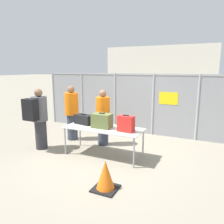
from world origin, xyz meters
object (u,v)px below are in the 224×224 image
at_px(suitcase_red, 126,124).
at_px(suitcase_black, 84,119).
at_px(inspection_table, 103,130).
at_px(suitcase_olive, 102,121).
at_px(utility_trailer, 188,118).
at_px(traffic_cone, 105,176).
at_px(security_worker_near, 103,117).
at_px(security_worker_far, 72,112).
at_px(traveler_hooded, 38,117).

bearing_deg(suitcase_red, suitcase_black, 172.43).
distance_m(inspection_table, suitcase_olive, 0.23).
relative_size(inspection_table, utility_trailer, 0.53).
bearing_deg(suitcase_olive, traffic_cone, -60.01).
xyz_separation_m(suitcase_olive, suitcase_red, (0.68, -0.06, 0.01)).
xyz_separation_m(suitcase_red, traffic_cone, (0.14, -1.36, -0.68)).
bearing_deg(traffic_cone, security_worker_near, 118.68).
height_order(inspection_table, security_worker_far, security_worker_far).
distance_m(suitcase_red, traveler_hooded, 2.50).
distance_m(suitcase_olive, utility_trailer, 4.11).
distance_m(security_worker_far, utility_trailer, 4.36).
relative_size(traveler_hooded, security_worker_near, 1.04).
bearing_deg(security_worker_far, traffic_cone, 143.77).
relative_size(suitcase_olive, traveler_hooded, 0.29).
height_order(inspection_table, suitcase_red, suitcase_red).
height_order(suitcase_red, security_worker_far, security_worker_far).
height_order(suitcase_olive, traffic_cone, suitcase_olive).
bearing_deg(suitcase_red, suitcase_olive, 175.22).
height_order(security_worker_far, traffic_cone, security_worker_far).
bearing_deg(traveler_hooded, utility_trailer, 24.67).
distance_m(suitcase_red, utility_trailer, 3.93).
height_order(security_worker_near, utility_trailer, security_worker_near).
distance_m(inspection_table, traveler_hooded, 1.88).
height_order(traveler_hooded, utility_trailer, traveler_hooded).
xyz_separation_m(inspection_table, suitcase_red, (0.64, -0.07, 0.24)).
height_order(suitcase_olive, traveler_hooded, traveler_hooded).
bearing_deg(utility_trailer, security_worker_near, -125.27).
xyz_separation_m(inspection_table, security_worker_near, (-0.40, 0.75, 0.15)).
distance_m(security_worker_near, security_worker_far, 1.12).
xyz_separation_m(suitcase_olive, security_worker_near, (-0.37, 0.76, -0.09)).
relative_size(inspection_table, security_worker_near, 1.24).
relative_size(inspection_table, suitcase_black, 3.74).
bearing_deg(suitcase_black, traffic_cone, -46.78).
distance_m(traveler_hooded, security_worker_far, 1.16).
height_order(security_worker_near, traffic_cone, security_worker_near).
bearing_deg(utility_trailer, inspection_table, -114.45).
bearing_deg(traffic_cone, inspection_table, 118.82).
bearing_deg(traveler_hooded, suitcase_red, -17.80).
xyz_separation_m(suitcase_black, security_worker_near, (0.25, 0.64, -0.03)).
distance_m(security_worker_near, traffic_cone, 2.54).
bearing_deg(security_worker_near, traffic_cone, 125.41).
bearing_deg(suitcase_olive, utility_trailer, 65.18).
relative_size(security_worker_near, utility_trailer, 0.43).
bearing_deg(inspection_table, security_worker_far, 153.14).
xyz_separation_m(inspection_table, suitcase_olive, (-0.03, -0.01, 0.23)).
xyz_separation_m(inspection_table, utility_trailer, (1.68, 3.69, -0.29)).
bearing_deg(suitcase_red, security_worker_far, 158.88).
distance_m(inspection_table, security_worker_far, 1.72).
distance_m(security_worker_near, utility_trailer, 3.63).
bearing_deg(security_worker_near, utility_trailer, -118.54).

